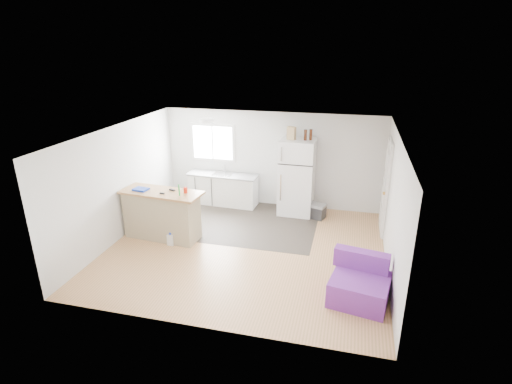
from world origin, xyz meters
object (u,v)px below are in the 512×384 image
Objects in this scene: refrigerator at (297,177)px; red_cup at (185,190)px; cleaner_jug at (171,240)px; mop at (177,232)px; cardboard_box at (291,133)px; bottle_right at (311,135)px; bottle_left at (305,135)px; peninsula at (162,214)px; cooler at (316,211)px; kitchen_cabinets at (223,189)px; blue_tray at (141,189)px; purple_seat at (360,284)px.

refrigerator is 2.84m from red_cup.
mop is at bearing 66.91° from cleaner_jug.
refrigerator is 1.09m from cardboard_box.
bottle_right is (0.44, 0.07, -0.02)m from cardboard_box.
bottle_left is (2.36, 2.11, 1.74)m from mop.
refrigerator is 3.17m from mop.
cardboard_box is at bearing 45.99° from red_cup.
cleaner_jug is 0.96× the size of cardboard_box.
red_cup is (0.55, 0.04, 0.58)m from peninsula.
cleaner_jug is at bearing -124.15° from cooler.
kitchen_cabinets is 3.43× the size of cooler.
refrigerator is 1.38× the size of mop.
peninsula is at bearing -140.80° from cardboard_box.
mop is at bearing -8.21° from blue_tray.
refrigerator is 3.35m from cleaner_jug.
mop is 11.13× the size of red_cup.
bottle_left is (-0.34, 0.14, 1.79)m from cooler.
cleaner_jug is 1.15× the size of bottle_left.
blue_tray is at bearing -144.91° from cardboard_box.
cleaner_jug is 2.40× the size of red_cup.
cardboard_box is 0.45m from bottle_right.
refrigerator is 7.39× the size of bottle_right.
blue_tray reaches higher than kitchen_cabinets.
cardboard_box reaches higher than kitchen_cabinets.
blue_tray is 3.59m from cardboard_box.
bottle_left reaches higher than kitchen_cabinets.
refrigerator is at bearing 43.55° from peninsula.
blue_tray is (-0.43, -0.03, 0.54)m from peninsula.
red_cup is at bearing -134.01° from cardboard_box.
purple_seat is 3.62× the size of cleaner_jug.
kitchen_cabinets is 2.31m from mop.
peninsula is 3.44m from cardboard_box.
mop is 4.45× the size of blue_tray.
blue_tray is at bearing 151.48° from mop.
mop reaches higher than cleaner_jug.
bottle_left is at bearing 32.16° from blue_tray.
purple_seat reaches higher than cooler.
cardboard_box is 0.33m from bottle_left.
bottle_left is at bearing 43.53° from cleaner_jug.
mop reaches higher than blue_tray.
blue_tray is at bearing 175.21° from purple_seat.
bottle_right is (3.28, 2.06, 0.90)m from blue_tray.
blue_tray is 1.20× the size of bottle_left.
cardboard_box is at bearing 47.70° from cleaner_jug.
mop is 5.34× the size of bottle_left.
refrigerator reaches higher than kitchen_cabinets.
kitchen_cabinets is 2.00m from refrigerator.
blue_tray is at bearing -175.96° from red_cup.
cooler is at bearing 35.10° from red_cup.
cleaner_jug is at bearing -20.81° from blue_tray.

